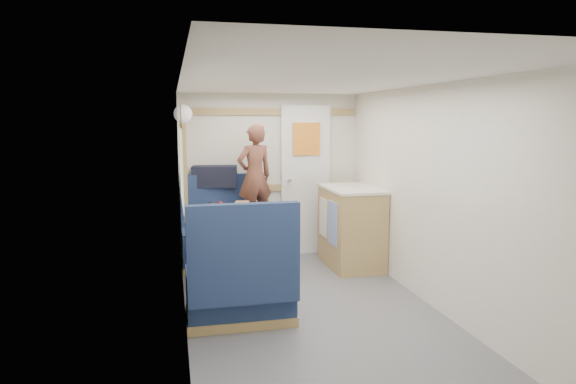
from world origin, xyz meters
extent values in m
plane|color=#515156|center=(0.00, 0.00, 0.00)|extent=(4.50, 4.50, 0.00)
plane|color=silver|center=(0.00, 0.00, 2.00)|extent=(4.50, 4.50, 0.00)
cube|color=silver|center=(0.00, 2.25, 1.00)|extent=(2.20, 0.02, 2.00)
cube|color=silver|center=(-1.10, 0.00, 1.00)|extent=(0.02, 4.50, 2.00)
cube|color=silver|center=(1.10, 0.00, 1.00)|extent=(0.02, 4.50, 2.00)
cube|color=#A9844C|center=(0.00, 2.23, 0.85)|extent=(2.15, 0.02, 0.08)
cube|color=#A9844C|center=(0.00, 2.23, 1.78)|extent=(2.15, 0.02, 0.08)
cube|color=#A4B398|center=(-1.08, 1.00, 1.25)|extent=(0.04, 1.30, 0.72)
cube|color=white|center=(0.45, 2.22, 0.93)|extent=(0.62, 0.04, 1.86)
cube|color=orange|center=(0.45, 2.19, 1.45)|extent=(0.34, 0.03, 0.40)
cylinder|color=silver|center=(0.23, 2.17, 0.95)|extent=(0.04, 0.10, 0.04)
cube|color=white|center=(-0.65, 1.00, 0.70)|extent=(0.62, 0.92, 0.04)
cylinder|color=silver|center=(-0.65, 1.00, 0.35)|extent=(0.08, 0.08, 0.66)
cylinder|color=silver|center=(-0.65, 1.00, 0.01)|extent=(0.36, 0.36, 0.03)
cube|color=#162348|center=(-0.65, 1.80, 0.23)|extent=(0.88, 0.50, 0.45)
cube|color=#162348|center=(-0.65, 2.08, 0.65)|extent=(0.88, 0.10, 0.80)
cube|color=#A9844C|center=(-0.65, 1.80, 0.04)|extent=(0.90, 0.52, 0.08)
cube|color=#162348|center=(-0.65, 0.20, 0.23)|extent=(0.88, 0.50, 0.45)
cube|color=#162348|center=(-0.65, -0.08, 0.65)|extent=(0.88, 0.10, 0.80)
cube|color=#A9844C|center=(-0.65, 0.20, 0.04)|extent=(0.90, 0.52, 0.08)
cube|color=#A9844C|center=(-0.65, 2.12, 0.88)|extent=(0.90, 0.14, 0.04)
sphere|color=white|center=(-1.04, 1.85, 1.75)|extent=(0.20, 0.20, 0.20)
cube|color=#A9844C|center=(0.82, 1.55, 0.45)|extent=(0.54, 0.90, 0.90)
cube|color=silver|center=(0.82, 1.55, 0.91)|extent=(0.56, 0.92, 0.03)
cube|color=#5972B2|center=(0.54, 1.37, 0.55)|extent=(0.01, 0.30, 0.48)
cube|color=silver|center=(0.54, 1.73, 0.55)|extent=(0.01, 0.28, 0.44)
imported|color=brown|center=(-0.25, 1.86, 1.04)|extent=(0.50, 0.40, 1.18)
cube|color=black|center=(-0.69, 2.12, 1.02)|extent=(0.55, 0.33, 0.25)
cube|color=white|center=(-0.52, 0.86, 0.73)|extent=(0.31, 0.38, 0.02)
sphere|color=orange|center=(-0.57, 0.89, 0.78)|extent=(0.07, 0.07, 0.07)
cube|color=#D9CE7D|center=(-0.50, 0.69, 0.76)|extent=(0.12, 0.10, 0.04)
cylinder|color=white|center=(-0.72, 1.09, 0.72)|extent=(0.06, 0.06, 0.01)
cylinder|color=white|center=(-0.72, 1.09, 0.78)|extent=(0.01, 0.01, 0.10)
sphere|color=#410708|center=(-0.72, 1.09, 0.85)|extent=(0.08, 0.08, 0.08)
cylinder|color=white|center=(-0.88, 0.73, 0.77)|extent=(0.06, 0.06, 0.10)
cylinder|color=white|center=(-0.80, 1.38, 0.78)|extent=(0.07, 0.07, 0.11)
cylinder|color=white|center=(-0.60, 1.25, 0.77)|extent=(0.06, 0.06, 0.10)
cylinder|color=#975B16|center=(-0.47, 1.02, 0.77)|extent=(0.06, 0.06, 0.09)
cylinder|color=black|center=(-0.65, 1.13, 0.77)|extent=(0.03, 0.03, 0.09)
cylinder|color=white|center=(-0.58, 0.92, 0.77)|extent=(0.04, 0.04, 0.09)
cube|color=brown|center=(-0.48, 1.31, 0.78)|extent=(0.20, 0.29, 0.11)
camera|label=1|loc=(-1.17, -3.94, 1.70)|focal=32.00mm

